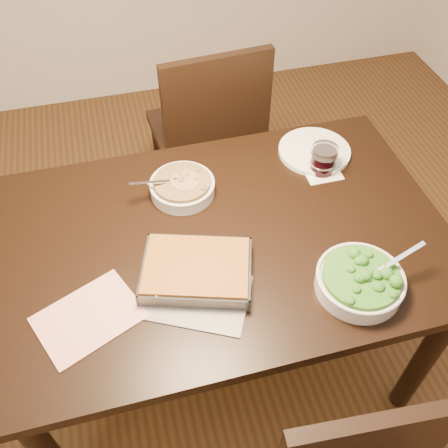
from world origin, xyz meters
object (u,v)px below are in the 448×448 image
stew_bowl (182,186)px  broccoli_bowl (360,281)px  table (221,255)px  baking_dish (197,270)px  chair_far (209,130)px  dinner_plate (314,151)px  wine_tumbler (323,159)px

stew_bowl → broccoli_bowl: (0.40, -0.50, 0.00)m
table → broccoli_bowl: 0.45m
baking_dish → chair_far: bearing=92.2°
broccoli_bowl → dinner_plate: (0.10, 0.57, -0.02)m
baking_dish → wine_tumbler: 0.61m
dinner_plate → wine_tumbler: bearing=-97.1°
stew_bowl → dinner_plate: size_ratio=0.93×
stew_bowl → baking_dish: 0.34m
table → stew_bowl: 0.26m
wine_tumbler → chair_far: (-0.26, 0.59, -0.27)m
stew_bowl → chair_far: (0.22, 0.58, -0.24)m
table → stew_bowl: size_ratio=5.91×
table → stew_bowl: stew_bowl is taller
wine_tumbler → baking_dish: bearing=-147.6°
stew_bowl → baking_dish: size_ratio=0.66×
wine_tumbler → chair_far: bearing=113.5°
stew_bowl → dinner_plate: 0.50m
baking_dish → dinner_plate: size_ratio=1.41×
baking_dish → chair_far: 0.98m
table → baking_dish: baking_dish is taller
broccoli_bowl → baking_dish: broccoli_bowl is taller
broccoli_bowl → stew_bowl: bearing=128.7°
stew_bowl → broccoli_bowl: size_ratio=0.85×
table → dinner_plate: bearing=34.7°
chair_far → baking_dish: bearing=70.0°
broccoli_bowl → dinner_plate: size_ratio=1.09×
broccoli_bowl → baking_dish: (-0.43, 0.15, -0.01)m
wine_tumbler → dinner_plate: bearing=82.9°
baking_dish → wine_tumbler: (0.51, 0.32, 0.03)m
dinner_plate → chair_far: bearing=118.5°
table → chair_far: size_ratio=1.46×
chair_far → wine_tumbler: bearing=109.0°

